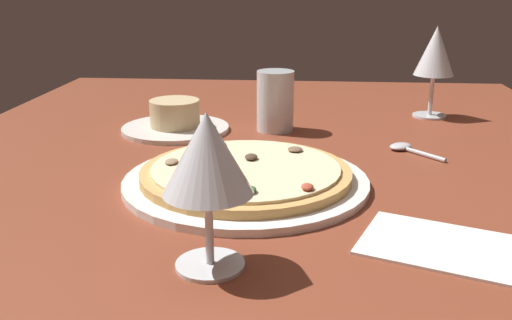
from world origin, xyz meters
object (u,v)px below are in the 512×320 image
(spoon, at_px, (406,148))
(paper_menu, at_px, (454,248))
(wine_glass_near, at_px, (207,159))
(ramekin_on_saucer, at_px, (175,120))
(wine_glass_far, at_px, (435,53))
(pizza_main, at_px, (246,177))
(water_glass, at_px, (277,103))

(spoon, bearing_deg, paper_menu, 178.61)
(wine_glass_near, xyz_separation_m, spoon, (0.39, -0.25, -0.10))
(ramekin_on_saucer, height_order, spoon, ramekin_on_saucer)
(wine_glass_far, xyz_separation_m, paper_menu, (-0.58, 0.09, -0.12))
(pizza_main, relative_size, paper_menu, 1.76)
(spoon, bearing_deg, wine_glass_near, 147.83)
(ramekin_on_saucer, xyz_separation_m, water_glass, (0.02, -0.18, 0.03))
(wine_glass_far, bearing_deg, paper_menu, 170.95)
(wine_glass_far, height_order, wine_glass_near, wine_glass_far)
(paper_menu, bearing_deg, pizza_main, 75.01)
(water_glass, height_order, spoon, water_glass)
(pizza_main, distance_m, water_glass, 0.29)
(pizza_main, bearing_deg, wine_glass_far, -38.03)
(water_glass, height_order, paper_menu, water_glass)
(pizza_main, relative_size, water_glass, 3.04)
(pizza_main, xyz_separation_m, wine_glass_far, (0.41, -0.32, 0.11))
(ramekin_on_saucer, distance_m, paper_menu, 0.57)
(ramekin_on_saucer, bearing_deg, wine_glass_near, -163.93)
(ramekin_on_saucer, bearing_deg, paper_menu, -138.59)
(wine_glass_near, xyz_separation_m, paper_menu, (0.05, -0.24, -0.11))
(wine_glass_far, bearing_deg, spoon, 160.57)
(wine_glass_far, xyz_separation_m, wine_glass_near, (-0.63, 0.33, -0.01))
(paper_menu, bearing_deg, ramekin_on_saucer, 62.68)
(water_glass, bearing_deg, spoon, -117.78)
(wine_glass_far, relative_size, wine_glass_near, 1.15)
(wine_glass_far, distance_m, spoon, 0.28)
(ramekin_on_saucer, relative_size, spoon, 2.10)
(wine_glass_far, relative_size, water_glass, 1.64)
(wine_glass_near, relative_size, spoon, 1.67)
(paper_menu, bearing_deg, wine_glass_far, 12.22)
(wine_glass_far, distance_m, wine_glass_near, 0.71)
(paper_menu, bearing_deg, water_glass, 45.30)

